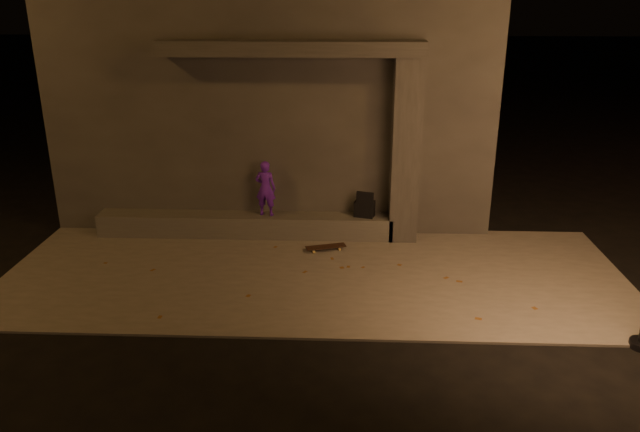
{
  "coord_description": "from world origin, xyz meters",
  "views": [
    {
      "loc": [
        0.54,
        -8.09,
        4.85
      ],
      "look_at": [
        0.11,
        2.0,
        1.13
      ],
      "focal_mm": 35.0,
      "sensor_mm": 36.0,
      "label": 1
    }
  ],
  "objects_px": {
    "column": "(406,152)",
    "backpack": "(365,207)",
    "skateboarder": "(266,188)",
    "skateboard": "(326,247)"
  },
  "relations": [
    {
      "from": "skateboarder",
      "to": "backpack",
      "type": "relative_size",
      "value": 2.07
    },
    {
      "from": "column",
      "to": "skateboarder",
      "type": "height_order",
      "value": "column"
    },
    {
      "from": "backpack",
      "to": "skateboarder",
      "type": "bearing_deg",
      "value": -164.84
    },
    {
      "from": "column",
      "to": "skateboarder",
      "type": "relative_size",
      "value": 3.18
    },
    {
      "from": "skateboarder",
      "to": "backpack",
      "type": "height_order",
      "value": "skateboarder"
    },
    {
      "from": "backpack",
      "to": "skateboard",
      "type": "bearing_deg",
      "value": -121.02
    },
    {
      "from": "skateboarder",
      "to": "skateboard",
      "type": "height_order",
      "value": "skateboarder"
    },
    {
      "from": "skateboard",
      "to": "skateboarder",
      "type": "bearing_deg",
      "value": 132.7
    },
    {
      "from": "column",
      "to": "backpack",
      "type": "xyz_separation_m",
      "value": [
        -0.77,
        0.0,
        -1.16
      ]
    },
    {
      "from": "column",
      "to": "skateboard",
      "type": "bearing_deg",
      "value": -154.58
    }
  ]
}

